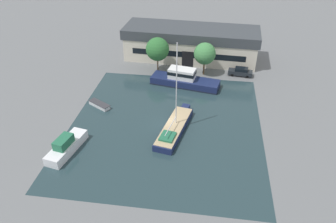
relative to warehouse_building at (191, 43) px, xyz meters
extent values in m
plane|color=slate|center=(-1.68, -26.24, -3.51)|extent=(440.00, 440.00, 0.00)
cube|color=#23383D|center=(-1.68, -26.24, -3.50)|extent=(29.62, 33.23, 0.01)
cube|color=beige|center=(0.00, 0.00, -1.06)|extent=(28.37, 10.55, 4.89)
cube|color=#383D42|center=(0.00, 0.00, 2.40)|extent=(29.22, 10.87, 2.04)
cube|color=black|center=(-0.25, -4.54, -1.80)|extent=(2.40, 0.19, 3.42)
cube|color=black|center=(-0.25, -4.53, -0.82)|extent=(23.70, 1.33, 1.22)
cylinder|color=brown|center=(3.32, -7.60, -2.06)|extent=(0.34, 0.34, 2.89)
sphere|color=#428447|center=(3.32, -7.60, 1.00)|extent=(4.30, 4.30, 4.30)
cylinder|color=brown|center=(-6.06, -7.56, -1.94)|extent=(0.27, 0.27, 3.13)
sphere|color=#2D6B33|center=(-6.06, -7.56, 1.37)|extent=(4.66, 4.66, 4.66)
cube|color=#1E2328|center=(10.62, -7.14, -2.81)|extent=(4.93, 2.32, 0.83)
cube|color=black|center=(10.80, -7.17, -2.10)|extent=(2.64, 1.83, 0.59)
cube|color=black|center=(9.57, -7.01, -2.13)|extent=(0.21, 1.40, 0.48)
cylinder|color=black|center=(9.06, -7.73, -3.21)|extent=(0.62, 0.27, 0.60)
cylinder|color=black|center=(9.25, -6.19, -3.21)|extent=(0.62, 0.27, 0.60)
cylinder|color=black|center=(11.98, -8.09, -3.21)|extent=(0.62, 0.27, 0.60)
cylinder|color=black|center=(12.17, -6.55, -3.21)|extent=(0.62, 0.27, 0.60)
cube|color=#19234C|center=(-0.19, -27.58, -3.00)|extent=(4.94, 11.43, 0.99)
cube|color=#19234C|center=(1.00, -21.55, -3.00)|extent=(1.49, 1.43, 0.99)
cube|color=tan|center=(-0.19, -27.58, -2.47)|extent=(4.74, 10.98, 0.08)
cylinder|color=silver|center=(-0.03, -26.77, 4.05)|extent=(0.16, 0.16, 12.95)
cylinder|color=silver|center=(-0.52, -29.21, -1.33)|extent=(1.08, 4.92, 0.12)
cube|color=#236647|center=(-0.78, -30.58, -2.28)|extent=(2.43, 2.78, 0.30)
cube|color=#19234C|center=(0.03, -12.72, -2.80)|extent=(13.35, 5.80, 1.41)
cube|color=black|center=(0.03, -12.72, -3.36)|extent=(13.49, 5.89, 0.18)
cube|color=white|center=(-0.60, -12.60, -1.12)|extent=(5.29, 3.36, 1.95)
cube|color=black|center=(-0.60, -12.60, -0.92)|extent=(5.40, 3.44, 0.62)
cube|color=silver|center=(-13.76, -22.31, -3.19)|extent=(4.13, 3.19, 0.63)
cube|color=#333338|center=(-13.76, -22.31, -2.83)|extent=(4.31, 3.33, 0.08)
cube|color=white|center=(-14.57, -34.31, -2.82)|extent=(3.71, 7.83, 1.36)
cube|color=#236647|center=(-14.66, -34.75, -1.53)|extent=(2.15, 3.27, 1.22)
camera|label=1|loc=(4.48, -67.66, 26.66)|focal=35.00mm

